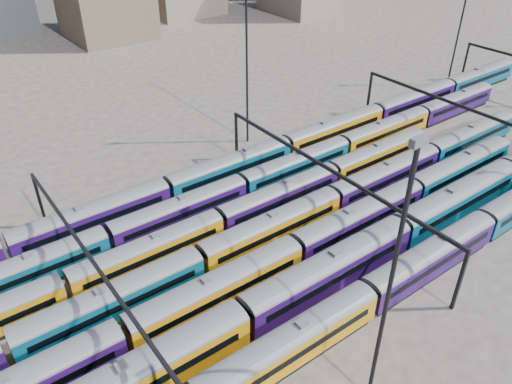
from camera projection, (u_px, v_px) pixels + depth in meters
ground at (262, 247)px, 61.26m from camera, size 500.00×500.00×0.00m
rake_0 at (368, 295)px, 50.75m from camera, size 122.82×3.00×5.04m
rake_1 at (330, 268)px, 53.65m from camera, size 159.86×3.34×5.64m
rake_2 at (123, 334)px, 46.42m from camera, size 125.10×3.05×5.14m
rake_3 at (272, 226)px, 60.53m from camera, size 101.82×2.98×5.02m
rake_4 at (149, 250)px, 57.00m from camera, size 95.84×2.81×4.72m
rake_5 at (296, 163)px, 73.47m from camera, size 96.82×2.84×4.77m
rake_6 at (286, 146)px, 77.80m from camera, size 124.41×3.03×5.11m
gantry_1 at (96, 272)px, 47.59m from camera, size 0.35×40.35×8.03m
gantry_2 at (326, 175)px, 62.52m from camera, size 0.35×40.35×8.03m
gantry_3 at (468, 115)px, 77.46m from camera, size 0.35×40.35×8.03m
mast_2 at (391, 280)px, 36.33m from camera, size 1.40×0.50×25.60m
mast_3 at (247, 61)px, 77.21m from camera, size 1.40×0.50×25.60m
mast_5 at (462, 17)px, 99.42m from camera, size 1.40×0.50×25.60m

